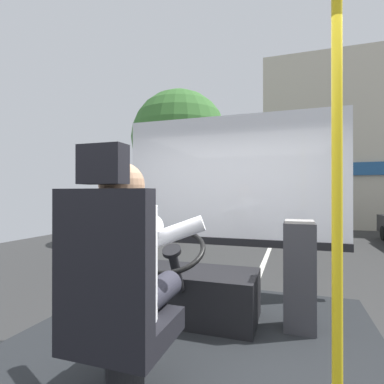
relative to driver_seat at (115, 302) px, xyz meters
name	(u,v)px	position (x,y,z in m)	size (l,w,h in m)	color
ground	(271,245)	(0.15, 9.29, -1.25)	(18.00, 44.00, 0.06)	#2E2E2E
driver_seat	(115,302)	(0.00, 0.00, 0.00)	(0.48, 0.48, 1.28)	black
bus_driver	(127,260)	(0.00, 0.11, 0.18)	(0.74, 0.59, 0.80)	#282833
steering_console	(191,292)	(0.00, 1.16, -0.32)	(1.10, 0.96, 0.78)	black
handrail_pole	(337,203)	(1.00, 0.14, 0.48)	(0.04, 0.04, 2.04)	yellow
fare_box	(299,275)	(0.87, 1.22, -0.11)	(0.24, 0.22, 0.85)	#333338
windshield_panel	(230,194)	(0.15, 2.11, 0.51)	(2.50, 0.08, 1.48)	white
street_tree	(179,138)	(-3.17, 9.19, 2.56)	(3.53, 3.53, 5.56)	#4C3828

